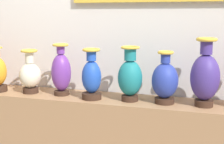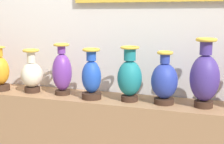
# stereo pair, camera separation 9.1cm
# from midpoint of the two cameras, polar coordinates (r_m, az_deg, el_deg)

# --- Properties ---
(back_wall) EXTENTS (3.88, 0.14, 3.03)m
(back_wall) POSITION_cam_midpoint_polar(r_m,az_deg,el_deg) (2.51, 3.14, 8.80)
(back_wall) COLOR silver
(back_wall) RESTS_ON ground_plane
(vase_amber) EXTENTS (0.14, 0.14, 0.34)m
(vase_amber) POSITION_cam_midpoint_polar(r_m,az_deg,el_deg) (2.71, -17.62, 0.01)
(vase_amber) COLOR #382319
(vase_amber) RESTS_ON display_shelf
(vase_ivory) EXTENTS (0.16, 0.16, 0.33)m
(vase_ivory) POSITION_cam_midpoint_polar(r_m,az_deg,el_deg) (2.58, -12.50, -0.32)
(vase_ivory) COLOR #382319
(vase_ivory) RESTS_ON display_shelf
(vase_violet) EXTENTS (0.14, 0.14, 0.38)m
(vase_violet) POSITION_cam_midpoint_polar(r_m,az_deg,el_deg) (2.46, -7.44, 0.08)
(vase_violet) COLOR #382319
(vase_violet) RESTS_ON display_shelf
(vase_sapphire) EXTENTS (0.14, 0.14, 0.35)m
(vase_sapphire) POSITION_cam_midpoint_polar(r_m,az_deg,el_deg) (2.31, -2.38, -0.83)
(vase_sapphire) COLOR #382319
(vase_sapphire) RESTS_ON display_shelf
(vase_teal) EXTENTS (0.17, 0.17, 0.37)m
(vase_teal) POSITION_cam_midpoint_polar(r_m,az_deg,el_deg) (2.26, 4.17, -0.81)
(vase_teal) COLOR #382319
(vase_teal) RESTS_ON display_shelf
(vase_cobalt) EXTENTS (0.17, 0.17, 0.35)m
(vase_cobalt) POSITION_cam_midpoint_polar(r_m,az_deg,el_deg) (2.21, 10.07, -1.52)
(vase_cobalt) COLOR #382319
(vase_cobalt) RESTS_ON display_shelf
(vase_indigo) EXTENTS (0.19, 0.19, 0.44)m
(vase_indigo) POSITION_cam_midpoint_polar(r_m,az_deg,el_deg) (2.18, 16.64, -0.77)
(vase_indigo) COLOR #382319
(vase_indigo) RESTS_ON display_shelf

